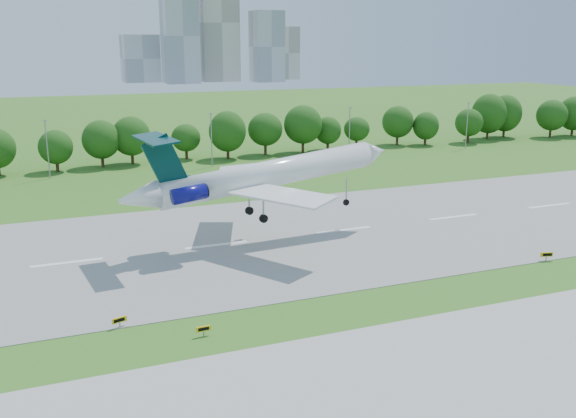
# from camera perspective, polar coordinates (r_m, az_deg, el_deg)

# --- Properties ---
(ground) EXTENTS (600.00, 600.00, 0.00)m
(ground) POSITION_cam_1_polar(r_m,az_deg,el_deg) (68.66, -0.68, -9.27)
(ground) COLOR #37651A
(ground) RESTS_ON ground
(runway) EXTENTS (400.00, 45.00, 0.08)m
(runway) POSITION_cam_1_polar(r_m,az_deg,el_deg) (90.91, -6.39, -3.23)
(runway) COLOR gray
(runway) RESTS_ON ground
(taxiway) EXTENTS (400.00, 23.00, 0.08)m
(taxiway) POSITION_cam_1_polar(r_m,az_deg,el_deg) (54.12, 6.50, -16.39)
(taxiway) COLOR #ADADA8
(taxiway) RESTS_ON ground
(tree_line) EXTENTS (288.40, 8.40, 10.40)m
(tree_line) POSITION_cam_1_polar(r_m,az_deg,el_deg) (153.76, -13.23, 6.21)
(tree_line) COLOR #382314
(tree_line) RESTS_ON ground
(light_poles) EXTENTS (175.90, 0.25, 12.19)m
(light_poles) POSITION_cam_1_polar(r_m,az_deg,el_deg) (143.59, -13.60, 5.67)
(light_poles) COLOR gray
(light_poles) RESTS_ON ground
(skyline) EXTENTS (127.00, 52.00, 80.00)m
(skyline) POSITION_cam_1_polar(r_m,az_deg,el_deg) (465.61, -6.76, 14.94)
(skyline) COLOR #B2B2B7
(skyline) RESTS_ON ground
(airliner) EXTENTS (41.68, 30.06, 13.07)m
(airliner) POSITION_cam_1_polar(r_m,az_deg,el_deg) (89.96, -2.82, 2.99)
(airliner) COLOR white
(airliner) RESTS_ON ground
(taxi_sign_left) EXTENTS (1.47, 0.26, 1.03)m
(taxi_sign_left) POSITION_cam_1_polar(r_m,az_deg,el_deg) (64.01, -7.52, -10.52)
(taxi_sign_left) COLOR gray
(taxi_sign_left) RESTS_ON ground
(taxi_sign_centre) EXTENTS (1.53, 0.61, 1.09)m
(taxi_sign_centre) POSITION_cam_1_polar(r_m,az_deg,el_deg) (67.37, -14.75, -9.53)
(taxi_sign_centre) COLOR gray
(taxi_sign_centre) RESTS_ON ground
(taxi_sign_right) EXTENTS (1.67, 0.63, 1.18)m
(taxi_sign_right) POSITION_cam_1_polar(r_m,az_deg,el_deg) (90.49, 22.00, -3.78)
(taxi_sign_right) COLOR gray
(taxi_sign_right) RESTS_ON ground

